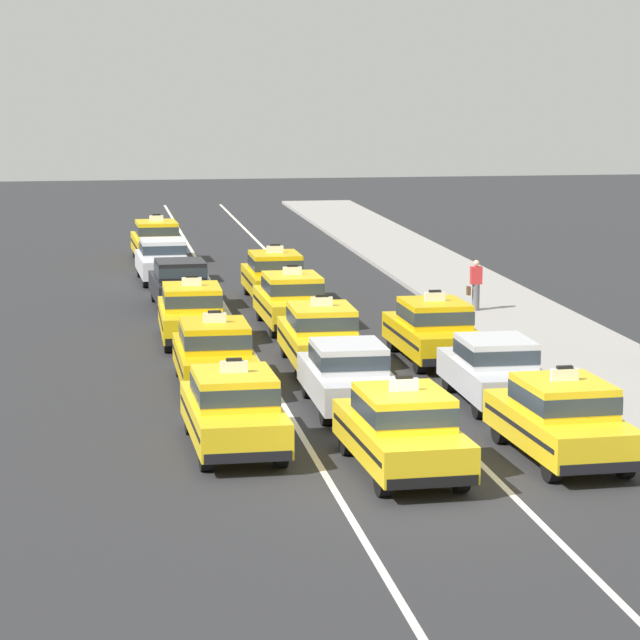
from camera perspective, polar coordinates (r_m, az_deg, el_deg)
The scene contains 19 objects.
ground_plane at distance 28.11m, azimuth 3.91°, elevation -6.55°, with size 160.00×160.00×0.00m, color #2B2B2D.
lane_stripe_left_center at distance 47.18m, azimuth -3.36°, elevation 0.05°, with size 0.14×80.00×0.01m, color silver.
lane_stripe_center_right at distance 47.59m, azimuth 0.48°, elevation 0.15°, with size 0.14×80.00×0.01m, color silver.
sidewalk_curb at distance 44.08m, azimuth 8.75°, elevation -0.63°, with size 4.00×90.00×0.15m, color #9E9993.
taxi_left_nearest at distance 30.86m, azimuth -3.30°, elevation -3.39°, with size 1.92×4.60×1.96m.
taxi_left_second at distance 36.85m, azimuth -4.03°, elevation -1.27°, with size 1.83×4.56×1.96m.
taxi_left_third at distance 43.07m, azimuth -4.89°, elevation 0.30°, with size 1.89×4.59×1.96m.
sedan_left_fourth at distance 49.33m, azimuth -5.33°, elevation 1.43°, with size 1.91×4.36×1.58m.
sedan_left_fifth at distance 55.44m, azimuth -6.01°, elevation 2.32°, with size 1.90×4.36×1.58m.
taxi_left_sixth at distance 61.30m, azimuth -6.24°, elevation 3.04°, with size 1.97×4.62×1.96m.
taxi_center_nearest at distance 29.15m, azimuth 3.15°, elevation -4.17°, with size 2.00×4.63×1.96m.
sedan_center_second at distance 34.43m, azimuth 1.07°, elevation -2.07°, with size 1.77×4.30×1.58m.
taxi_center_third at distance 39.28m, azimuth 0.05°, elevation -0.57°, with size 1.87×4.58×1.96m.
taxi_center_fourth at distance 45.22m, azimuth -1.08°, elevation 0.77°, with size 1.88×4.59×1.96m.
taxi_center_fifth at distance 50.55m, azimuth -1.73°, elevation 1.70°, with size 1.85×4.57×1.96m.
taxi_right_nearest at distance 30.43m, azimuth 9.17°, elevation -3.69°, with size 2.02×4.64×1.96m.
sedan_right_second at distance 35.29m, azimuth 6.67°, elevation -1.85°, with size 1.76×4.30×1.58m.
taxi_right_third at distance 40.23m, azimuth 4.34°, elevation -0.36°, with size 1.92×4.60×1.96m.
pedestrian_mid_block at distance 47.97m, azimuth 5.94°, elevation 1.33°, with size 0.47×0.24×1.62m.
Camera 1 is at (-6.04, -26.32, 7.79)m, focal length 84.12 mm.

